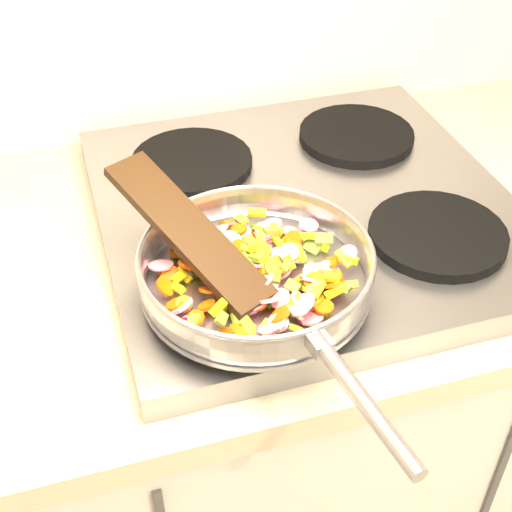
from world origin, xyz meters
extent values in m
cube|color=#939399|center=(-0.70, 1.67, 0.92)|extent=(0.60, 0.60, 0.04)
cylinder|color=black|center=(-0.84, 1.52, 0.95)|extent=(0.19, 0.19, 0.02)
cylinder|color=black|center=(-0.56, 1.52, 0.95)|extent=(0.19, 0.19, 0.02)
cylinder|color=black|center=(-0.84, 1.81, 0.95)|extent=(0.19, 0.19, 0.02)
cylinder|color=black|center=(-0.56, 1.81, 0.95)|extent=(0.19, 0.19, 0.02)
cylinder|color=#9E9EA5|center=(-0.83, 1.49, 0.96)|extent=(0.29, 0.29, 0.01)
torus|color=#9E9EA5|center=(-0.83, 1.49, 0.99)|extent=(0.32, 0.32, 0.05)
torus|color=#9E9EA5|center=(-0.83, 1.49, 1.01)|extent=(0.29, 0.29, 0.01)
cylinder|color=#9E9EA5|center=(-0.80, 1.26, 1.00)|extent=(0.05, 0.19, 0.02)
cube|color=#9E9EA5|center=(-0.81, 1.34, 1.00)|extent=(0.03, 0.03, 0.02)
cylinder|color=#D04806|center=(-0.83, 1.57, 0.98)|extent=(0.02, 0.02, 0.01)
cylinder|color=#D04806|center=(-0.85, 1.44, 0.97)|extent=(0.03, 0.03, 0.01)
cylinder|color=red|center=(-0.82, 1.51, 0.97)|extent=(0.04, 0.03, 0.02)
cylinder|color=#D04806|center=(-0.93, 1.52, 0.97)|extent=(0.03, 0.03, 0.01)
cube|color=olive|center=(-0.77, 1.52, 0.97)|extent=(0.02, 0.02, 0.02)
cylinder|color=#D04806|center=(-0.83, 1.45, 0.97)|extent=(0.03, 0.03, 0.01)
cylinder|color=red|center=(-0.82, 1.47, 0.97)|extent=(0.03, 0.03, 0.02)
cylinder|color=#D04806|center=(-0.77, 1.45, 0.99)|extent=(0.03, 0.03, 0.02)
cube|color=yellow|center=(-0.89, 1.44, 0.99)|extent=(0.02, 0.02, 0.02)
cube|color=olive|center=(-0.91, 1.56, 0.98)|extent=(0.02, 0.02, 0.01)
cube|color=olive|center=(-0.82, 1.43, 0.98)|extent=(0.02, 0.02, 0.02)
cylinder|color=red|center=(-0.79, 1.43, 0.97)|extent=(0.04, 0.04, 0.03)
cube|color=olive|center=(-0.84, 1.52, 0.97)|extent=(0.01, 0.03, 0.01)
cylinder|color=red|center=(-0.93, 1.46, 0.97)|extent=(0.04, 0.03, 0.03)
cube|color=olive|center=(-0.77, 1.43, 0.98)|extent=(0.02, 0.02, 0.02)
cylinder|color=red|center=(-0.80, 1.49, 0.97)|extent=(0.04, 0.04, 0.02)
cube|color=olive|center=(-0.94, 1.52, 0.97)|extent=(0.02, 0.02, 0.01)
cube|color=olive|center=(-0.74, 1.55, 0.97)|extent=(0.02, 0.01, 0.02)
cube|color=olive|center=(-0.82, 1.59, 0.99)|extent=(0.02, 0.02, 0.01)
cube|color=yellow|center=(-0.81, 1.54, 0.99)|extent=(0.01, 0.03, 0.02)
cube|color=olive|center=(-0.73, 1.52, 0.98)|extent=(0.03, 0.02, 0.02)
cube|color=yellow|center=(-0.81, 1.43, 0.98)|extent=(0.02, 0.01, 0.02)
cylinder|color=red|center=(-0.78, 1.59, 0.97)|extent=(0.04, 0.04, 0.02)
cylinder|color=red|center=(-0.89, 1.54, 0.98)|extent=(0.04, 0.04, 0.02)
cylinder|color=#D04806|center=(-0.75, 1.43, 0.98)|extent=(0.04, 0.03, 0.03)
cylinder|color=#D04806|center=(-0.84, 1.54, 0.98)|extent=(0.03, 0.02, 0.03)
cylinder|color=#D04806|center=(-0.80, 1.58, 0.97)|extent=(0.02, 0.02, 0.01)
cylinder|color=red|center=(-0.75, 1.43, 0.98)|extent=(0.05, 0.04, 0.03)
cube|color=olive|center=(-0.86, 1.45, 0.98)|extent=(0.02, 0.03, 0.01)
cylinder|color=red|center=(-0.88, 1.58, 0.97)|extent=(0.05, 0.05, 0.03)
cylinder|color=#D04806|center=(-0.91, 1.57, 0.98)|extent=(0.03, 0.03, 0.02)
cube|color=olive|center=(-0.78, 1.44, 0.98)|extent=(0.02, 0.01, 0.02)
cylinder|color=#D04806|center=(-0.79, 1.46, 0.97)|extent=(0.03, 0.03, 0.02)
cylinder|color=#D04806|center=(-0.91, 1.52, 0.98)|extent=(0.03, 0.03, 0.02)
cube|color=olive|center=(-0.87, 1.39, 0.98)|extent=(0.02, 0.03, 0.02)
cube|color=olive|center=(-0.82, 1.51, 0.98)|extent=(0.02, 0.02, 0.01)
cube|color=olive|center=(-0.74, 1.52, 0.97)|extent=(0.02, 0.03, 0.01)
cylinder|color=#D04806|center=(-0.83, 1.59, 0.97)|extent=(0.03, 0.03, 0.01)
cube|color=yellow|center=(-0.81, 1.50, 0.97)|extent=(0.02, 0.02, 0.01)
cube|color=yellow|center=(-0.76, 1.45, 0.97)|extent=(0.02, 0.02, 0.02)
cube|color=yellow|center=(-0.77, 1.42, 0.97)|extent=(0.01, 0.03, 0.01)
cube|color=olive|center=(-0.86, 1.57, 0.98)|extent=(0.02, 0.01, 0.01)
cylinder|color=#D04806|center=(-0.84, 1.59, 0.99)|extent=(0.03, 0.02, 0.02)
cube|color=yellow|center=(-0.88, 1.51, 0.98)|extent=(0.02, 0.02, 0.02)
cylinder|color=#D04806|center=(-0.94, 1.50, 0.98)|extent=(0.03, 0.04, 0.03)
cylinder|color=#D04806|center=(-0.83, 1.50, 0.97)|extent=(0.03, 0.03, 0.02)
cube|color=olive|center=(-0.90, 1.52, 0.97)|extent=(0.02, 0.02, 0.01)
cube|color=olive|center=(-0.79, 1.51, 0.97)|extent=(0.02, 0.02, 0.01)
cube|color=olive|center=(-0.82, 1.48, 0.98)|extent=(0.02, 0.02, 0.02)
cube|color=yellow|center=(-0.85, 1.49, 0.98)|extent=(0.01, 0.02, 0.01)
cube|color=olive|center=(-0.89, 1.54, 0.97)|extent=(0.02, 0.02, 0.02)
cylinder|color=#D04806|center=(-0.88, 1.58, 0.99)|extent=(0.03, 0.03, 0.02)
cube|color=yellow|center=(-0.87, 1.44, 0.98)|extent=(0.02, 0.02, 0.02)
cylinder|color=#D04806|center=(-0.85, 1.53, 0.97)|extent=(0.03, 0.03, 0.01)
cylinder|color=#D04806|center=(-0.88, 1.39, 0.98)|extent=(0.03, 0.04, 0.03)
cube|color=olive|center=(-0.87, 1.42, 0.97)|extent=(0.02, 0.02, 0.01)
cylinder|color=#D04806|center=(-0.93, 1.54, 0.97)|extent=(0.03, 0.03, 0.02)
cube|color=yellow|center=(-0.85, 1.52, 0.97)|extent=(0.03, 0.01, 0.01)
cube|color=olive|center=(-0.86, 1.38, 0.97)|extent=(0.03, 0.02, 0.01)
cylinder|color=#D04806|center=(-0.84, 1.59, 0.97)|extent=(0.03, 0.03, 0.03)
cylinder|color=#D04806|center=(-0.91, 1.57, 0.97)|extent=(0.02, 0.02, 0.01)
cylinder|color=#D04806|center=(-0.89, 1.40, 0.97)|extent=(0.03, 0.03, 0.01)
cube|color=yellow|center=(-0.75, 1.44, 0.99)|extent=(0.02, 0.02, 0.01)
cube|color=olive|center=(-0.80, 1.58, 0.97)|extent=(0.02, 0.01, 0.02)
cylinder|color=red|center=(-0.84, 1.47, 0.98)|extent=(0.03, 0.04, 0.02)
cube|color=olive|center=(-0.78, 1.45, 0.97)|extent=(0.02, 0.02, 0.02)
cylinder|color=#D04806|center=(-0.93, 1.53, 0.96)|extent=(0.03, 0.03, 0.02)
cube|color=yellow|center=(-0.86, 1.48, 0.98)|extent=(0.02, 0.02, 0.01)
cylinder|color=#D04806|center=(-0.77, 1.54, 0.97)|extent=(0.03, 0.03, 0.02)
cube|color=yellow|center=(-0.78, 1.55, 0.97)|extent=(0.01, 0.02, 0.01)
cube|color=olive|center=(-0.87, 1.56, 0.97)|extent=(0.02, 0.02, 0.02)
cylinder|color=red|center=(-0.83, 1.45, 0.98)|extent=(0.03, 0.04, 0.02)
cylinder|color=#D04806|center=(-0.83, 1.41, 0.98)|extent=(0.04, 0.04, 0.03)
cylinder|color=red|center=(-0.79, 1.58, 0.97)|extent=(0.05, 0.05, 0.01)
cylinder|color=red|center=(-0.86, 1.44, 0.98)|extent=(0.04, 0.04, 0.03)
cube|color=olive|center=(-0.76, 1.46, 0.99)|extent=(0.01, 0.02, 0.02)
cube|color=olive|center=(-0.82, 1.56, 0.97)|extent=(0.02, 0.02, 0.01)
cylinder|color=red|center=(-0.83, 1.45, 0.97)|extent=(0.04, 0.03, 0.03)
cube|color=olive|center=(-0.76, 1.45, 0.97)|extent=(0.02, 0.02, 0.02)
cylinder|color=#D04806|center=(-0.89, 1.48, 0.98)|extent=(0.03, 0.03, 0.02)
cube|color=olive|center=(-0.92, 1.53, 0.97)|extent=(0.02, 0.02, 0.01)
cube|color=olive|center=(-0.89, 1.42, 0.99)|extent=(0.02, 0.02, 0.01)
cube|color=olive|center=(-0.79, 1.56, 0.98)|extent=(0.02, 0.01, 0.01)
cylinder|color=red|center=(-0.83, 1.48, 0.97)|extent=(0.03, 0.04, 0.02)
cylinder|color=red|center=(-0.79, 1.40, 0.97)|extent=(0.04, 0.04, 0.01)
cube|color=yellow|center=(-0.76, 1.42, 0.98)|extent=(0.03, 0.01, 0.02)
cube|color=olive|center=(-0.87, 1.50, 0.97)|extent=(0.03, 0.03, 0.02)
cylinder|color=#D04806|center=(-0.86, 1.56, 0.98)|extent=(0.03, 0.03, 0.03)
cylinder|color=red|center=(-0.83, 1.45, 0.98)|extent=(0.03, 0.03, 0.02)
cylinder|color=red|center=(-0.76, 1.56, 0.97)|extent=(0.03, 0.03, 0.01)
cylinder|color=#D04806|center=(-0.77, 1.54, 0.98)|extent=(0.03, 0.04, 0.03)
cube|color=yellow|center=(-0.88, 1.45, 0.99)|extent=(0.02, 0.03, 0.02)
cube|color=yellow|center=(-0.73, 1.43, 0.98)|extent=(0.02, 0.01, 0.01)
cylinder|color=#D04806|center=(-0.89, 1.56, 0.98)|extent=(0.03, 0.03, 0.01)
cube|color=yellow|center=(-0.88, 1.56, 0.99)|extent=(0.02, 0.03, 0.01)
cylinder|color=red|center=(-0.80, 1.41, 0.98)|extent=(0.04, 0.04, 0.03)
cylinder|color=#D04806|center=(-0.92, 1.44, 0.98)|extent=(0.03, 0.02, 0.02)
cube|color=yellow|center=(-0.86, 1.44, 0.98)|extent=(0.02, 0.02, 0.01)
cylinder|color=#D04806|center=(-0.78, 1.42, 0.97)|extent=(0.03, 0.04, 0.02)
cube|color=olive|center=(-0.87, 1.40, 0.98)|extent=(0.02, 0.02, 0.02)
cube|color=olive|center=(-0.82, 1.45, 0.97)|extent=(0.02, 0.02, 0.02)
cylinder|color=red|center=(-0.84, 1.40, 0.98)|extent=(0.04, 0.04, 0.03)
cube|color=olive|center=(-0.80, 1.48, 0.98)|extent=(0.02, 0.02, 0.01)
cube|color=yellow|center=(-0.75, 1.54, 0.98)|extent=(0.02, 0.02, 0.01)
cube|color=yellow|center=(-0.92, 1.51, 0.98)|extent=(0.02, 0.02, 0.01)
cube|color=olive|center=(-0.83, 1.51, 0.97)|extent=(0.02, 0.02, 0.01)
cylinder|color=#D04806|center=(-0.93, 1.46, 0.98)|extent=(0.03, 0.03, 0.01)
cube|color=yellow|center=(-0.84, 1.47, 0.97)|extent=(0.02, 0.02, 0.01)
cube|color=yellow|center=(-0.72, 1.48, 0.98)|extent=(0.02, 0.03, 0.02)
cylinder|color=red|center=(-0.85, 1.45, 0.98)|extent=(0.04, 0.04, 0.01)
cylinder|color=red|center=(-0.82, 1.43, 0.98)|extent=(0.03, 0.04, 0.03)
cube|color=olive|center=(-0.75, 1.42, 0.99)|extent=(0.02, 0.02, 0.01)
cylinder|color=#D04806|center=(-0.74, 1.49, 0.97)|extent=(0.03, 0.03, 0.02)
cylinder|color=#D04806|center=(-0.77, 1.41, 0.98)|extent=(0.03, 0.03, 0.01)
cube|color=yellow|center=(-0.76, 1.46, 0.97)|extent=(0.03, 0.02, 0.01)
cube|color=olive|center=(-0.87, 1.57, 0.98)|extent=(0.01, 0.02, 0.02)
cylinder|color=red|center=(-0.74, 1.56, 0.98)|extent=(0.04, 0.04, 0.01)
cube|color=olive|center=(-0.82, 1.54, 0.98)|extent=(0.02, 0.03, 0.02)
cube|color=yellow|center=(-0.82, 1.53, 0.99)|extent=(0.02, 0.03, 0.01)
cylinder|color=red|center=(-0.83, 1.47, 0.98)|extent=(0.04, 0.03, 0.04)
cube|color=yellow|center=(-0.78, 1.47, 0.97)|extent=(0.03, 0.02, 0.02)
cube|color=olive|center=(-0.91, 1.57, 0.97)|extent=(0.03, 0.02, 0.01)
cylinder|color=red|center=(-0.81, 1.41, 0.98)|extent=(0.02, 0.03, 0.02)
cube|color=yellow|center=(-0.88, 1.45, 0.97)|extent=(0.02, 0.02, 0.02)
cube|color=yellow|center=(-0.82, 1.43, 0.98)|extent=(0.02, 0.03, 0.02)
cylinder|color=red|center=(-0.89, 1.39, 0.97)|extent=(0.04, 0.04, 0.02)
cube|color=olive|center=(-0.93, 1.42, 0.98)|extent=(0.02, 0.02, 0.01)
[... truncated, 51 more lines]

